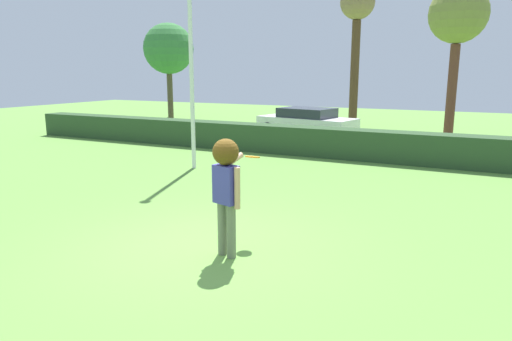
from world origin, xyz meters
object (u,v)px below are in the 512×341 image
(willow_tree, at_px, (357,14))
(birch_tree, at_px, (169,49))
(oak_tree, at_px, (168,48))
(parked_car_white, at_px, (307,121))
(maple_tree, at_px, (458,17))
(person, at_px, (226,179))
(lamppost, at_px, (191,41))
(frisbee, at_px, (253,157))

(willow_tree, bearing_deg, birch_tree, -148.23)
(oak_tree, distance_m, willow_tree, 11.47)
(parked_car_white, relative_size, maple_tree, 0.72)
(person, bearing_deg, oak_tree, 128.90)
(oak_tree, height_order, birch_tree, oak_tree)
(person, relative_size, oak_tree, 0.35)
(lamppost, relative_size, oak_tree, 1.26)
(person, bearing_deg, lamppost, 128.23)
(parked_car_white, xyz_separation_m, willow_tree, (0.62, 5.23, 4.93))
(person, relative_size, parked_car_white, 0.41)
(parked_car_white, bearing_deg, oak_tree, 156.58)
(oak_tree, distance_m, maple_tree, 16.55)
(willow_tree, height_order, maple_tree, willow_tree)
(parked_car_white, distance_m, willow_tree, 7.21)
(parked_car_white, bearing_deg, person, -74.69)
(parked_car_white, bearing_deg, birch_tree, 177.99)
(parked_car_white, bearing_deg, willow_tree, 83.19)
(frisbee, xyz_separation_m, maple_tree, (2.02, 14.07, 3.50))
(frisbee, bearing_deg, person, -87.53)
(person, distance_m, oak_tree, 23.00)
(frisbee, height_order, willow_tree, willow_tree)
(person, relative_size, lamppost, 0.28)
(frisbee, xyz_separation_m, lamppost, (-4.17, 4.41, 2.22))
(lamppost, height_order, birch_tree, lamppost)
(willow_tree, distance_m, maple_tree, 6.00)
(willow_tree, distance_m, birch_tree, 9.60)
(birch_tree, bearing_deg, maple_tree, 7.21)
(willow_tree, bearing_deg, frisbee, -80.46)
(frisbee, relative_size, oak_tree, 0.05)
(birch_tree, bearing_deg, parked_car_white, -2.01)
(oak_tree, bearing_deg, maple_tree, -9.57)
(oak_tree, bearing_deg, willow_tree, 2.92)
(oak_tree, bearing_deg, parked_car_white, -23.42)
(maple_tree, bearing_deg, person, -97.52)
(person, relative_size, maple_tree, 0.29)
(lamppost, relative_size, parked_car_white, 1.48)
(lamppost, relative_size, maple_tree, 1.06)
(lamppost, distance_m, willow_tree, 13.20)
(person, height_order, frisbee, person)
(person, xyz_separation_m, maple_tree, (1.98, 15.01, 3.68))
(parked_car_white, relative_size, willow_tree, 0.63)
(lamppost, bearing_deg, maple_tree, 57.33)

